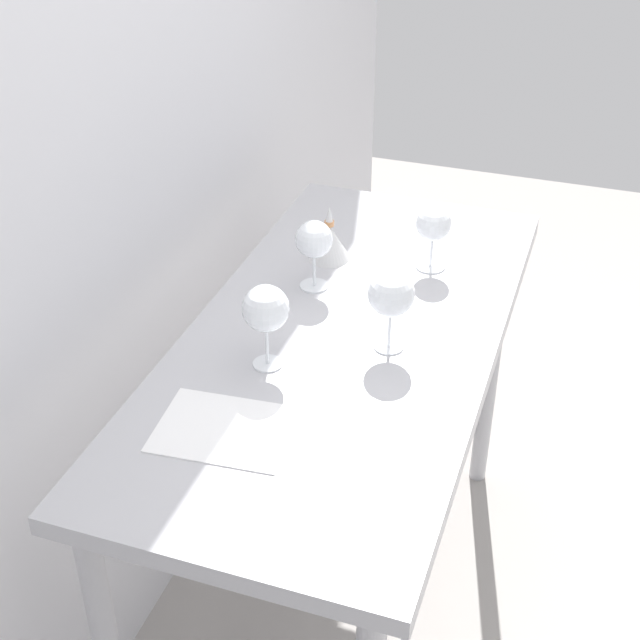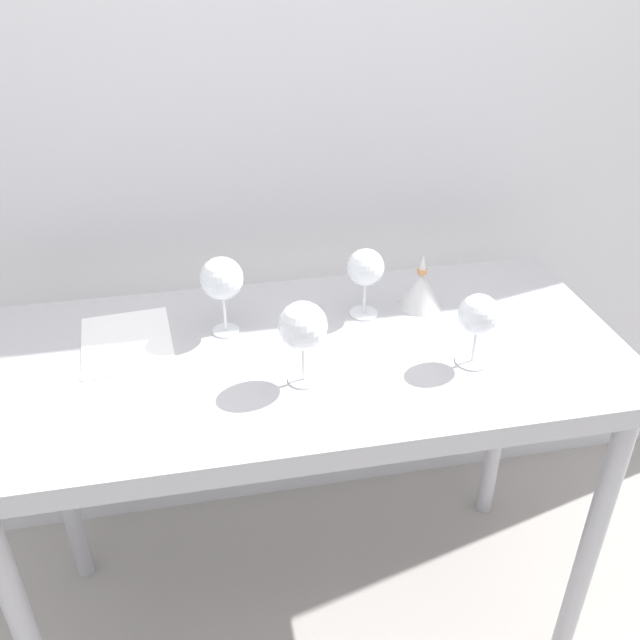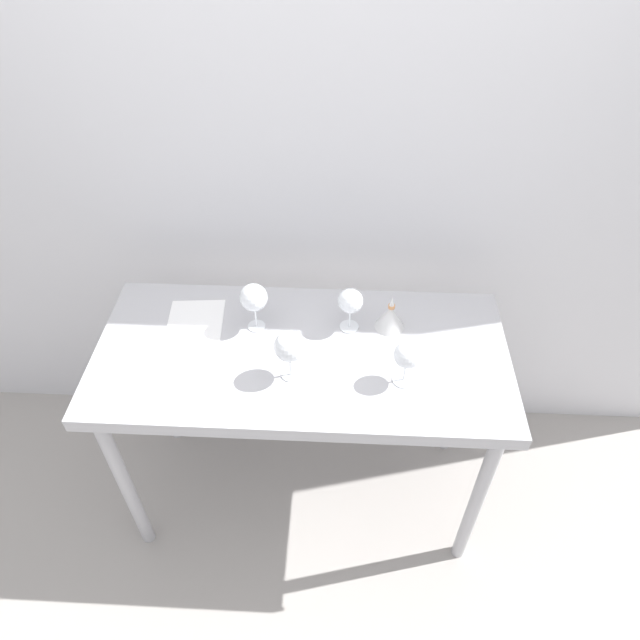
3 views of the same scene
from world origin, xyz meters
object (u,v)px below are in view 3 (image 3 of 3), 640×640
object	(u,v)px
tasting_sheet_upper	(195,324)
wine_glass_near_right	(407,356)
wine_glass_near_center	(289,347)
wine_glass_far_left	(254,298)
decanter_funnel	(390,317)
wine_glass_far_right	(350,302)

from	to	relation	value
tasting_sheet_upper	wine_glass_near_right	bearing A→B (deg)	-21.82
wine_glass_near_center	wine_glass_far_left	distance (m)	0.26
wine_glass_near_center	wine_glass_near_right	bearing A→B (deg)	-0.75
decanter_funnel	wine_glass_far_left	bearing A→B (deg)	-177.11
wine_glass_far_right	decanter_funnel	xyz separation A→B (m)	(0.14, 0.01, -0.07)
wine_glass_far_right	decanter_funnel	size ratio (longest dim) A/B	1.22
wine_glass_near_center	wine_glass_far_right	size ratio (longest dim) A/B	1.08
tasting_sheet_upper	wine_glass_far_right	bearing A→B (deg)	-3.26
wine_glass_far_right	tasting_sheet_upper	bearing A→B (deg)	-178.50
wine_glass_far_left	decanter_funnel	distance (m)	0.48
tasting_sheet_upper	decanter_funnel	bearing A→B (deg)	-2.69
tasting_sheet_upper	decanter_funnel	xyz separation A→B (m)	(0.69, 0.02, 0.04)
wine_glass_far_right	wine_glass_near_right	bearing A→B (deg)	-53.14
decanter_funnel	wine_glass_near_center	bearing A→B (deg)	-143.51
wine_glass_far_left	wine_glass_near_center	bearing A→B (deg)	-57.28
wine_glass_near_right	tasting_sheet_upper	distance (m)	0.76
decanter_funnel	tasting_sheet_upper	bearing A→B (deg)	-177.93
wine_glass_near_center	wine_glass_far_right	bearing A→B (deg)	51.24
wine_glass_near_right	tasting_sheet_upper	size ratio (longest dim) A/B	0.64
wine_glass_near_right	decanter_funnel	bearing A→B (deg)	98.25
wine_glass_near_center	wine_glass_far_left	xyz separation A→B (m)	(-0.14, 0.22, 0.00)
decanter_funnel	wine_glass_far_right	bearing A→B (deg)	-175.74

